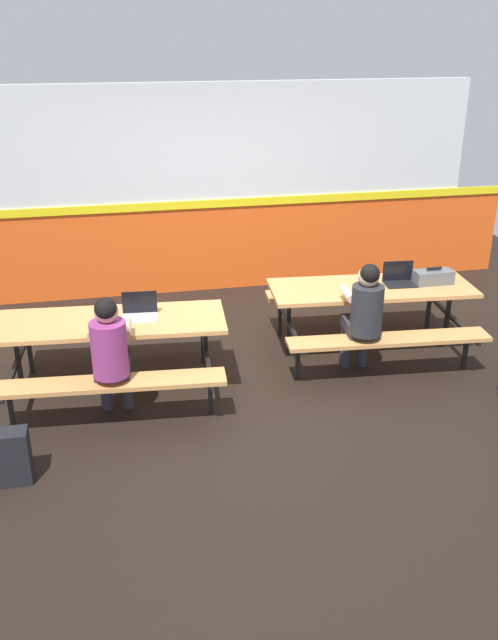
{
  "coord_description": "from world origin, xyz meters",
  "views": [
    {
      "loc": [
        -1.25,
        -5.93,
        3.2
      ],
      "look_at": [
        0.0,
        0.04,
        0.55
      ],
      "focal_mm": 38.08,
      "sensor_mm": 36.0,
      "label": 1
    }
  ],
  "objects": [
    {
      "name": "student_further",
      "position": [
        1.04,
        -0.33,
        0.71
      ],
      "size": [
        0.38,
        0.53,
        1.21
      ],
      "color": "#2D2D38",
      "rests_on": "ground"
    },
    {
      "name": "laptop_silver",
      "position": [
        -1.06,
        -0.11,
        0.79
      ],
      "size": [
        0.34,
        0.24,
        0.22
      ],
      "color": "silver",
      "rests_on": "picnic_table_left"
    },
    {
      "name": "picnic_table_right",
      "position": [
        1.33,
        0.2,
        0.58
      ],
      "size": [
        2.13,
        1.7,
        0.74
      ],
      "color": "tan",
      "rests_on": "ground"
    },
    {
      "name": "picnic_table_left",
      "position": [
        -1.33,
        -0.13,
        0.58
      ],
      "size": [
        2.13,
        1.7,
        0.74
      ],
      "color": "tan",
      "rests_on": "ground"
    },
    {
      "name": "toolbox_grey",
      "position": [
        1.98,
        0.15,
        0.81
      ],
      "size": [
        0.4,
        0.18,
        0.18
      ],
      "color": "#595B60",
      "rests_on": "picnic_table_right"
    },
    {
      "name": "ground_plane",
      "position": [
        0.0,
        0.0,
        -0.01
      ],
      "size": [
        10.0,
        10.0,
        0.02
      ],
      "primitive_type": "cube",
      "color": "black"
    },
    {
      "name": "backpack_dark",
      "position": [
        -2.14,
        -1.38,
        0.22
      ],
      "size": [
        0.3,
        0.22,
        0.44
      ],
      "color": "black",
      "rests_on": "ground"
    },
    {
      "name": "laptop_dark",
      "position": [
        1.63,
        0.22,
        0.79
      ],
      "size": [
        0.34,
        0.24,
        0.22
      ],
      "color": "black",
      "rests_on": "picnic_table_right"
    },
    {
      "name": "accent_backdrop",
      "position": [
        0.0,
        2.44,
        1.25
      ],
      "size": [
        8.0,
        0.14,
        2.6
      ],
      "color": "#E55119",
      "rests_on": "ground"
    },
    {
      "name": "student_nearer",
      "position": [
        -1.34,
        -0.69,
        0.71
      ],
      "size": [
        0.38,
        0.53,
        1.21
      ],
      "color": "#2D2D38",
      "rests_on": "ground"
    }
  ]
}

